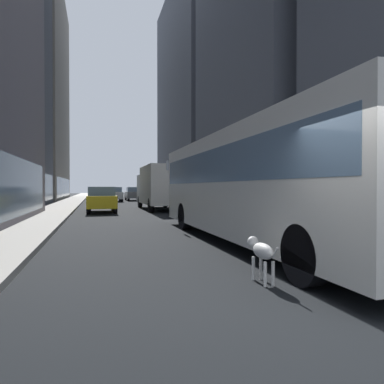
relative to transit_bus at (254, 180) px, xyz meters
name	(u,v)px	position (x,y,z in m)	size (l,w,h in m)	color
ground_plane	(126,202)	(-1.20, 29.51, -1.78)	(120.00, 120.00, 0.00)	black
sidewalk_left	(71,202)	(-6.90, 29.51, -1.70)	(2.40, 110.00, 0.15)	#ADA89E
sidewalk_right	(176,201)	(4.50, 29.51, -1.70)	(2.40, 110.00, 0.15)	gray
building_left_far	(26,93)	(-13.10, 40.25, 12.19)	(9.25, 20.32, 27.95)	gray
building_right_far	(201,94)	(10.70, 40.03, 13.64)	(9.17, 22.47, 30.86)	#4C515B
transit_bus	(254,180)	(0.00, 0.00, 0.00)	(2.78, 11.53, 3.05)	silver
car_white_van	(114,194)	(-2.40, 30.58, -0.96)	(1.77, 4.38, 1.62)	silver
car_yellow_taxi	(102,199)	(-4.00, 13.57, -0.96)	(1.77, 3.90, 1.62)	yellow
car_grey_wagon	(133,194)	(0.00, 32.97, -0.95)	(1.71, 4.78, 1.62)	slate
box_truck	(159,186)	(0.00, 15.23, -0.11)	(2.30, 7.50, 3.05)	silver
dalmatian_dog	(261,251)	(-1.68, -3.74, -1.26)	(0.22, 0.96, 0.72)	white
pedestrian_in_coat	(339,203)	(4.03, 1.43, -0.77)	(0.34, 0.34, 1.69)	#1E1E2D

